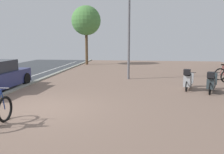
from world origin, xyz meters
name	(u,v)px	position (x,y,z in m)	size (l,w,h in m)	color
ground	(79,111)	(1.43, 0.00, -0.02)	(21.00, 40.00, 0.13)	#2F3337
scooter_near	(188,80)	(5.64, 3.91, 0.46)	(0.82, 1.70, 1.04)	black
scooter_mid	(211,83)	(6.57, 3.42, 0.45)	(0.92, 1.80, 1.00)	black
lamp_post	(129,24)	(2.70, 6.76, 3.25)	(0.20, 0.52, 5.86)	slate
street_tree	(86,21)	(-1.74, 14.95, 4.11)	(2.73, 2.73, 5.50)	brown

